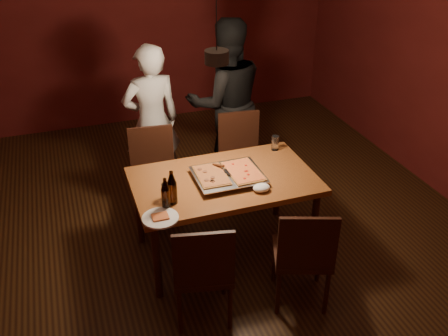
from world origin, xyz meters
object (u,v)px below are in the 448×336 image
object	(u,v)px
chair_near_right	(304,250)
diner_dark	(226,102)
pendant_lamp	(217,56)
chair_far_left	(153,166)
diner_white	(152,122)
chair_near_left	(203,265)
pizza_tray	(228,177)
chair_far_right	(241,149)
beer_bottle_b	(172,187)
plate_slice	(160,218)
dining_table	(224,186)
beer_bottle_a	(166,193)

from	to	relation	value
chair_near_right	diner_dark	xyz separation A→B (m)	(0.12, 2.06, 0.34)
pendant_lamp	chair_far_left	bearing A→B (deg)	120.77
pendant_lamp	diner_white	bearing A→B (deg)	105.48
chair_near_left	pizza_tray	xyz separation A→B (m)	(0.44, 0.71, 0.24)
chair_near_left	pendant_lamp	xyz separation A→B (m)	(0.38, 0.82, 1.22)
chair_far_right	chair_near_left	distance (m)	1.79
pendant_lamp	diner_dark	bearing A→B (deg)	67.48
chair_far_right	chair_near_right	distance (m)	1.64
pizza_tray	diner_dark	distance (m)	1.35
chair_near_right	diner_white	xyz separation A→B (m)	(-0.68, 2.02, 0.25)
beer_bottle_b	plate_slice	bearing A→B (deg)	-127.99
chair_far_right	dining_table	bearing A→B (deg)	66.61
pizza_tray	chair_far_right	bearing A→B (deg)	62.13
dining_table	chair_near_left	xyz separation A→B (m)	(-0.41, -0.73, -0.14)
diner_white	beer_bottle_a	bearing A→B (deg)	76.63
dining_table	diner_white	size ratio (longest dim) A/B	0.95
beer_bottle_a	diner_white	distance (m)	1.50
beer_bottle_a	beer_bottle_b	size ratio (longest dim) A/B	0.92
diner_dark	beer_bottle_a	bearing A→B (deg)	59.58
diner_white	diner_dark	size ratio (longest dim) A/B	0.90
dining_table	plate_slice	world-z (taller)	plate_slice
beer_bottle_b	plate_slice	world-z (taller)	beer_bottle_b
chair_far_left	beer_bottle_a	bearing A→B (deg)	90.43
chair_far_right	pendant_lamp	xyz separation A→B (m)	(-0.49, -0.74, 1.22)
chair_near_left	beer_bottle_b	xyz separation A→B (m)	(-0.08, 0.52, 0.35)
pizza_tray	pendant_lamp	distance (m)	0.99
diner_dark	pizza_tray	bearing A→B (deg)	74.54
chair_far_right	diner_dark	bearing A→B (deg)	-82.75
chair_near_right	beer_bottle_a	bearing A→B (deg)	167.87
chair_far_left	pendant_lamp	size ratio (longest dim) A/B	0.44
chair_near_left	plate_slice	bearing A→B (deg)	133.71
chair_far_right	chair_near_left	world-z (taller)	same
chair_near_right	diner_dark	distance (m)	2.09
dining_table	beer_bottle_a	xyz separation A→B (m)	(-0.54, -0.26, 0.20)
pendant_lamp	beer_bottle_b	bearing A→B (deg)	-146.99
chair_far_right	plate_slice	distance (m)	1.64
dining_table	chair_near_right	xyz separation A→B (m)	(0.34, -0.81, -0.14)
chair_far_left	diner_white	size ratio (longest dim) A/B	0.31
plate_slice	pendant_lamp	world-z (taller)	pendant_lamp
beer_bottle_a	plate_slice	size ratio (longest dim) A/B	0.95
chair_far_right	plate_slice	world-z (taller)	chair_far_right
dining_table	beer_bottle_b	size ratio (longest dim) A/B	5.45
plate_slice	pendant_lamp	bearing A→B (deg)	38.49
beer_bottle_b	plate_slice	xyz separation A→B (m)	(-0.14, -0.18, -0.13)
chair_near_right	beer_bottle_b	distance (m)	1.08
pizza_tray	diner_white	size ratio (longest dim) A/B	0.35
beer_bottle_a	beer_bottle_b	xyz separation A→B (m)	(0.06, 0.05, 0.01)
chair_far_left	beer_bottle_b	xyz separation A→B (m)	(-0.04, -0.99, 0.35)
beer_bottle_b	pendant_lamp	distance (m)	1.03
beer_bottle_b	diner_white	world-z (taller)	diner_white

